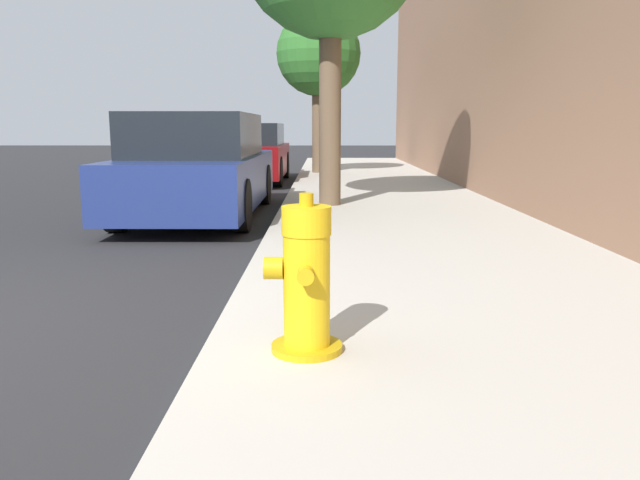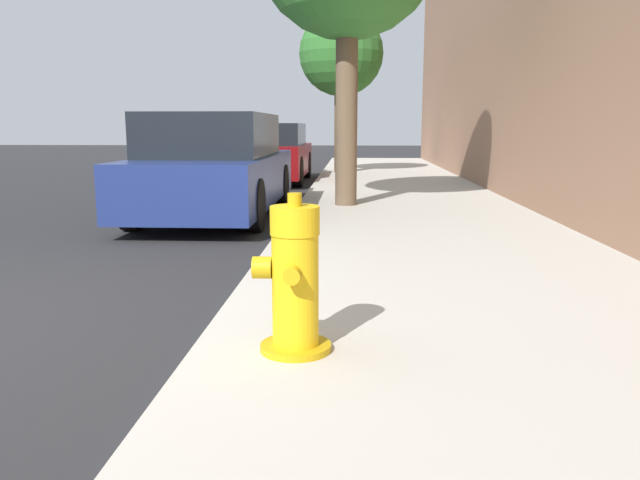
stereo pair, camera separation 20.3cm
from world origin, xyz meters
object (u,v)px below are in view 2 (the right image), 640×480
(fire_hydrant, at_px, (294,282))
(street_tree_far, at_px, (341,55))
(parked_car_near, at_px, (216,167))
(parked_car_mid, at_px, (268,154))

(fire_hydrant, relative_size, street_tree_far, 0.20)
(parked_car_near, distance_m, street_tree_far, 7.66)
(parked_car_near, bearing_deg, street_tree_far, 77.42)
(fire_hydrant, distance_m, street_tree_far, 13.03)
(parked_car_mid, relative_size, street_tree_far, 0.97)
(fire_hydrant, bearing_deg, street_tree_far, 90.26)
(fire_hydrant, distance_m, parked_car_mid, 11.31)
(street_tree_far, bearing_deg, fire_hydrant, -89.74)
(fire_hydrant, relative_size, parked_car_mid, 0.21)
(parked_car_near, xyz_separation_m, street_tree_far, (1.59, 7.13, 2.30))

